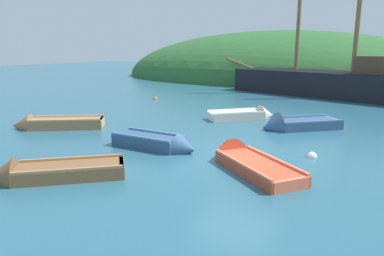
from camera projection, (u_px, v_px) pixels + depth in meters
name	position (u px, v px, depth m)	size (l,w,h in m)	color
ground_plane	(236.00, 157.00, 11.01)	(120.00, 120.00, 0.00)	#285B70
shore_hill	(277.00, 79.00, 39.02)	(36.53, 20.80, 10.20)	#2D602D
sailing_ship	(326.00, 87.00, 25.17)	(15.44, 7.53, 11.25)	black
rowboat_far	(49.00, 175.00, 9.15)	(3.20, 3.01, 1.02)	brown
rowboat_portside	(294.00, 126.00, 14.78)	(3.23, 3.13, 1.20)	#335175
rowboat_near_dock	(246.00, 163.00, 10.13)	(3.45, 2.99, 1.07)	#C64C2D
rowboat_center	(245.00, 116.00, 16.92)	(2.96, 2.97, 0.99)	beige
rowboat_outer_left	(54.00, 125.00, 14.90)	(3.57, 2.92, 0.98)	#9E7047
rowboat_outer_right	(158.00, 144.00, 11.90)	(3.04, 1.00, 0.92)	#335175
buoy_orange	(155.00, 99.00, 23.44)	(0.31, 0.31, 0.31)	orange
buoy_white	(312.00, 157.00, 10.99)	(0.32, 0.32, 0.32)	white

